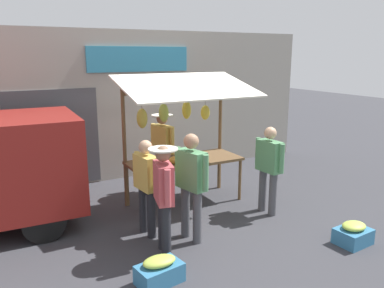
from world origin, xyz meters
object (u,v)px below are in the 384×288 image
(shopper_with_ponytail, at_px, (191,179))
(vendor_with_sunhat, at_px, (163,146))
(shopper_with_shopping_bag, at_px, (269,164))
(shopper_in_striped_shirt, at_px, (164,191))
(produce_crate_near, at_px, (159,271))
(market_stall, at_px, (183,125))
(produce_crate_side, at_px, (353,234))
(shopper_in_grey_tee, at_px, (146,182))

(shopper_with_ponytail, bearing_deg, vendor_with_sunhat, -25.96)
(shopper_with_shopping_bag, bearing_deg, shopper_in_striped_shirt, 96.34)
(shopper_in_striped_shirt, xyz_separation_m, produce_crate_near, (0.38, 0.67, -0.79))
(market_stall, height_order, shopper_with_shopping_bag, market_stall)
(market_stall, xyz_separation_m, shopper_in_striped_shirt, (1.15, 1.63, -0.59))
(market_stall, bearing_deg, shopper_in_striped_shirt, 54.78)
(shopper_with_ponytail, distance_m, produce_crate_side, 2.64)
(shopper_with_shopping_bag, bearing_deg, produce_crate_near, 108.14)
(shopper_with_shopping_bag, xyz_separation_m, produce_crate_side, (-0.39, 1.58, -0.77))
(shopper_in_striped_shirt, bearing_deg, vendor_with_sunhat, -10.34)
(shopper_in_striped_shirt, xyz_separation_m, produce_crate_side, (-2.67, 1.14, -0.80))
(market_stall, distance_m, vendor_with_sunhat, 0.90)
(produce_crate_near, bearing_deg, shopper_in_striped_shirt, -119.39)
(shopper_with_shopping_bag, xyz_separation_m, shopper_in_grey_tee, (2.27, -0.24, -0.03))
(shopper_with_ponytail, height_order, shopper_with_shopping_bag, shopper_with_ponytail)
(shopper_with_ponytail, height_order, produce_crate_side, shopper_with_ponytail)
(shopper_with_shopping_bag, relative_size, produce_crate_near, 2.57)
(shopper_with_ponytail, bearing_deg, shopper_in_striped_shirt, 95.55)
(shopper_in_grey_tee, distance_m, produce_crate_side, 3.31)
(shopper_with_ponytail, height_order, shopper_in_striped_shirt, shopper_with_ponytail)
(produce_crate_side, bearing_deg, shopper_with_ponytail, -31.99)
(shopper_with_shopping_bag, distance_m, produce_crate_near, 2.98)
(market_stall, height_order, produce_crate_side, market_stall)
(vendor_with_sunhat, height_order, produce_crate_side, vendor_with_sunhat)
(shopper_with_ponytail, bearing_deg, shopper_with_shopping_bag, -94.69)
(shopper_with_shopping_bag, relative_size, shopper_in_striped_shirt, 0.99)
(vendor_with_sunhat, height_order, shopper_in_striped_shirt, vendor_with_sunhat)
(shopper_with_ponytail, relative_size, shopper_in_striped_shirt, 1.05)
(vendor_with_sunhat, relative_size, shopper_with_ponytail, 0.99)
(shopper_with_ponytail, bearing_deg, produce_crate_side, -134.99)
(market_stall, bearing_deg, produce_crate_near, 56.40)
(vendor_with_sunhat, bearing_deg, market_stall, -5.23)
(market_stall, bearing_deg, produce_crate_side, 118.66)
(shopper_with_ponytail, bearing_deg, produce_crate_near, 119.75)
(shopper_with_ponytail, height_order, produce_crate_near, shopper_with_ponytail)
(shopper_with_shopping_bag, xyz_separation_m, shopper_in_striped_shirt, (2.28, 0.44, 0.03))
(produce_crate_side, bearing_deg, market_stall, -61.34)
(shopper_with_shopping_bag, bearing_deg, produce_crate_side, -170.48)
(shopper_with_shopping_bag, bearing_deg, market_stall, 38.67)
(market_stall, height_order, shopper_with_ponytail, market_stall)
(shopper_in_striped_shirt, relative_size, produce_crate_near, 2.59)
(shopper_with_shopping_bag, bearing_deg, shopper_in_grey_tee, 79.49)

